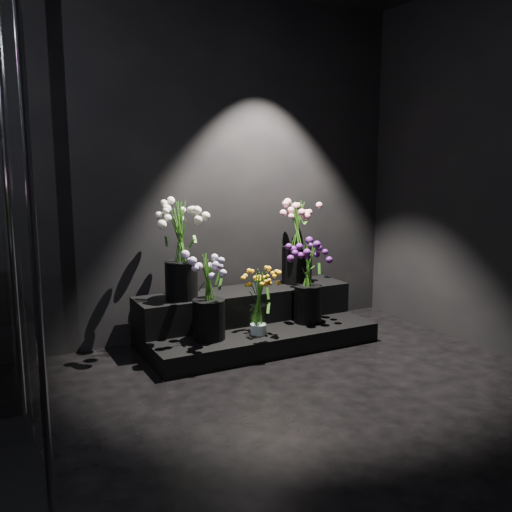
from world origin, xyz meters
TOP-DOWN VIEW (x-y plane):
  - floor at (0.00, 0.00)m, footprint 4.00×4.00m
  - wall_back at (0.00, 2.00)m, footprint 4.00×0.00m
  - display_riser at (0.45, 1.64)m, footprint 1.82×0.81m
  - bouquet_orange_bells at (0.36, 1.33)m, footprint 0.35×0.35m
  - bouquet_lilac at (-0.01, 1.42)m, footprint 0.44×0.44m
  - bouquet_purple at (0.87, 1.44)m, footprint 0.38×0.38m
  - bouquet_cream_roses at (-0.11, 1.71)m, footprint 0.40×0.40m
  - bouquet_pink_roses at (0.97, 1.78)m, footprint 0.43×0.43m

SIDE VIEW (x-z plane):
  - floor at x=0.00m, z-range 0.00..0.00m
  - display_riser at x=0.45m, z-range -0.03..0.37m
  - bouquet_orange_bells at x=0.36m, z-range 0.16..0.68m
  - bouquet_lilac at x=-0.01m, z-range 0.20..0.83m
  - bouquet_purple at x=0.87m, z-range 0.20..0.85m
  - bouquet_pink_roses at x=0.97m, z-range 0.44..1.16m
  - bouquet_cream_roses at x=-0.11m, z-range 0.46..1.20m
  - wall_back at x=0.00m, z-range -0.60..3.40m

